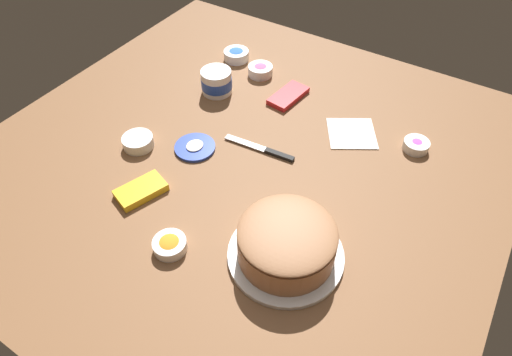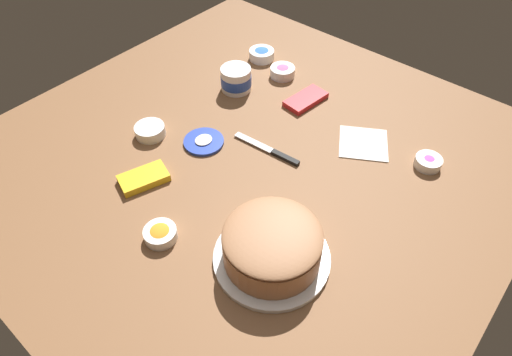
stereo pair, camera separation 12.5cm
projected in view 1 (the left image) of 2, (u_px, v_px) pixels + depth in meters
The scene contains 13 objects.
ground_plane at pixel (243, 155), 1.36m from camera, with size 1.54×1.54×0.00m, color brown.
frosted_cake at pixel (287, 244), 1.07m from camera, with size 0.29×0.29×0.12m.
frosting_tub at pixel (216, 81), 1.56m from camera, with size 0.11×0.11×0.09m.
frosting_tub_lid at pixel (195, 147), 1.38m from camera, with size 0.13×0.13×0.02m.
spreading_knife at pixel (265, 150), 1.37m from camera, with size 0.04×0.24×0.01m.
sprinkle_bowl_rainbow at pixel (416, 145), 1.37m from camera, with size 0.08×0.08×0.03m.
sprinkle_bowl_green at pixel (138, 142), 1.38m from camera, with size 0.10×0.10×0.04m.
sprinkle_bowl_orange at pixel (170, 245), 1.12m from camera, with size 0.09×0.09×0.03m.
sprinkle_bowl_pink at pixel (260, 70), 1.65m from camera, with size 0.09×0.09×0.04m.
sprinkle_bowl_blue at pixel (236, 54), 1.72m from camera, with size 0.10×0.10×0.04m.
candy_box_lower at pixel (288, 96), 1.56m from camera, with size 0.16×0.08×0.02m, color red.
candy_box_upper at pixel (141, 191), 1.25m from camera, with size 0.14×0.08×0.02m, color yellow.
paper_napkin at pixel (352, 133), 1.43m from camera, with size 0.15×0.15×0.01m, color white.
Camera 1 is at (-0.81, -0.55, 0.95)m, focal length 31.02 mm.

